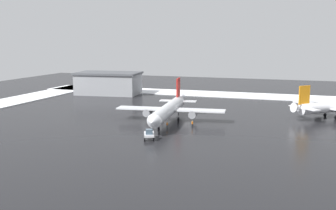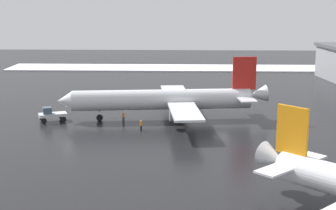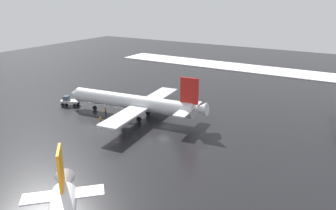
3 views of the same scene
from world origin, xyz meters
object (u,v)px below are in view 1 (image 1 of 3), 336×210
airplane_distant_tail (169,109)px  airplane_far_rear (336,106)px  pushback_tug (149,134)px  ground_crew_beside_wing (167,125)px  cargo_hangar (108,83)px  ground_crew_mid_apron (192,124)px

airplane_distant_tail → airplane_far_rear: airplane_distant_tail is taller
airplane_distant_tail → pushback_tug: airplane_distant_tail is taller
airplane_far_rear → ground_crew_beside_wing: (40.50, 29.72, -2.22)m
airplane_far_rear → cargo_hangar: (83.82, -23.71, 1.25)m
airplane_far_rear → ground_crew_beside_wing: bearing=172.1°
airplane_far_rear → ground_crew_beside_wing: size_ratio=15.03×
pushback_tug → cargo_hangar: bearing=-168.7°
airplane_far_rear → pushback_tug: airplane_far_rear is taller
ground_crew_beside_wing → cargo_hangar: size_ratio=0.06×
ground_crew_mid_apron → cargo_hangar: (48.89, -49.98, 3.47)m
ground_crew_beside_wing → cargo_hangar: 68.87m
pushback_tug → ground_crew_beside_wing: (-0.02, -12.19, -0.31)m
pushback_tug → ground_crew_mid_apron: size_ratio=2.98×
airplane_far_rear → ground_crew_beside_wing: 50.28m
pushback_tug → ground_crew_mid_apron: (-5.58, -15.63, -0.31)m
pushback_tug → ground_crew_beside_wing: size_ratio=2.98×
pushback_tug → airplane_distant_tail: bearing=163.8°
airplane_distant_tail → airplane_far_rear: size_ratio=1.40×
airplane_far_rear → ground_crew_mid_apron: (34.93, 26.27, -2.22)m
pushback_tug → ground_crew_beside_wing: bearing=157.8°
airplane_distant_tail → ground_crew_mid_apron: 8.87m
airplane_distant_tail → cargo_hangar: size_ratio=1.35×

